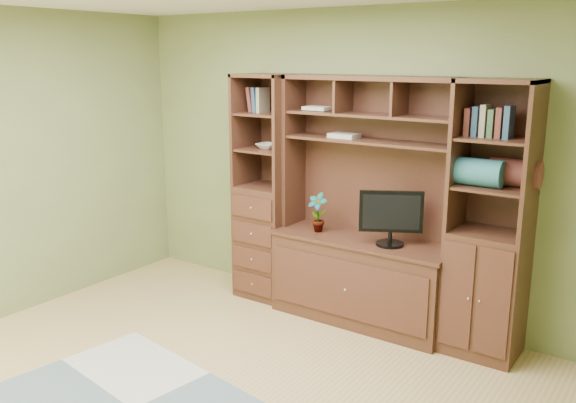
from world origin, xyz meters
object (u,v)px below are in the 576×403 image
Objects in this scene: monitor at (391,208)px; left_tower at (267,188)px; right_tower at (490,222)px; center_hutch at (362,204)px.

left_tower is at bearing 148.03° from monitor.
right_tower is (2.02, 0.00, 0.00)m from left_tower.
left_tower is 1.00× the size of right_tower.
center_hutch is at bearing 144.10° from monitor.
right_tower reaches higher than monitor.
left_tower and right_tower have the same top height.
left_tower is 1.28m from monitor.
left_tower is 3.35× the size of monitor.
monitor is at bearing -7.30° from center_hutch.
center_hutch is at bearing -177.77° from right_tower.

